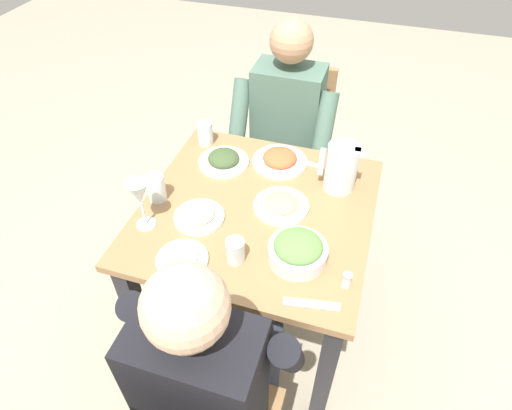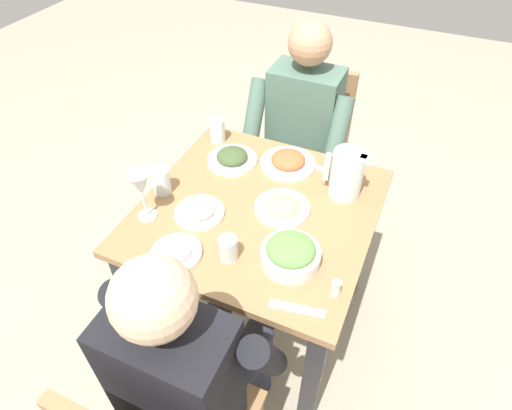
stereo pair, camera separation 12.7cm
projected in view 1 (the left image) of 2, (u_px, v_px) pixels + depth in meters
name	position (u px, v px, depth m)	size (l,w,h in m)	color
ground_plane	(257.00, 318.00, 2.12)	(8.00, 8.00, 0.00)	#9E937F
dining_table	(257.00, 233.00, 1.70)	(0.84, 0.84, 0.74)	#997047
chair_near	(290.00, 140.00, 2.33)	(0.40, 0.40, 0.89)	#997047
diner_near	(282.00, 139.00, 2.08)	(0.48, 0.53, 1.19)	#4C6B5B
diner_far	(216.00, 366.00, 1.25)	(0.48, 0.53, 1.19)	black
water_pitcher	(341.00, 167.00, 1.63)	(0.16, 0.12, 0.19)	silver
salad_bowl	(298.00, 250.00, 1.40)	(0.19, 0.19, 0.09)	white
plate_rice_curry	(280.00, 159.00, 1.79)	(0.23, 0.23, 0.06)	white
plate_yoghurt	(182.00, 258.00, 1.41)	(0.17, 0.17, 0.05)	white
plate_dolmas	(224.00, 160.00, 1.79)	(0.21, 0.21, 0.06)	white
plate_fries	(281.00, 204.00, 1.60)	(0.20, 0.20, 0.04)	white
plate_beans	(199.00, 216.00, 1.56)	(0.18, 0.18, 0.04)	white
water_glass_by_pitcher	(205.00, 133.00, 1.87)	(0.07, 0.07, 0.10)	silver
water_glass_far_left	(235.00, 251.00, 1.40)	(0.06, 0.06, 0.09)	silver
water_glass_center	(156.00, 188.00, 1.61)	(0.07, 0.07, 0.11)	silver
wine_glass	(139.00, 195.00, 1.45)	(0.08, 0.08, 0.20)	silver
salt_shaker	(347.00, 280.00, 1.34)	(0.03, 0.03, 0.05)	white
fork_near	(311.00, 304.00, 1.30)	(0.17, 0.03, 0.01)	silver
knife_near	(298.00, 160.00, 1.81)	(0.18, 0.02, 0.01)	silver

